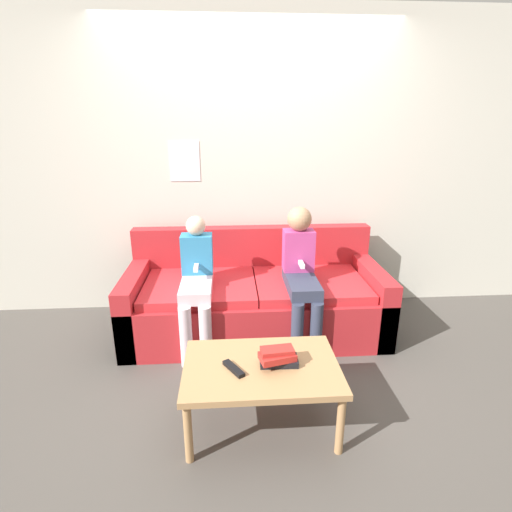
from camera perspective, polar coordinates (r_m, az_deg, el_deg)
ground_plane at (r=3.01m, az=0.60°, el=-15.48°), size 10.00×10.00×0.00m
wall_back at (r=3.62m, az=-0.78°, el=12.49°), size 8.00×0.06×2.60m
couch at (r=3.37m, az=-0.17°, el=-6.19°), size 2.08×0.90×0.81m
coffee_table at (r=2.35m, az=0.76°, el=-16.19°), size 0.87×0.59×0.39m
person_left at (r=3.06m, az=-8.48°, el=-3.23°), size 0.24×0.60×1.01m
person_right at (r=3.09m, az=6.43°, el=-1.93°), size 0.24×0.60×1.07m
tv_remote at (r=2.28m, az=-3.22°, el=-15.76°), size 0.12×0.17×0.02m
book_stack at (r=2.31m, az=3.15°, el=-14.23°), size 0.23×0.16×0.10m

